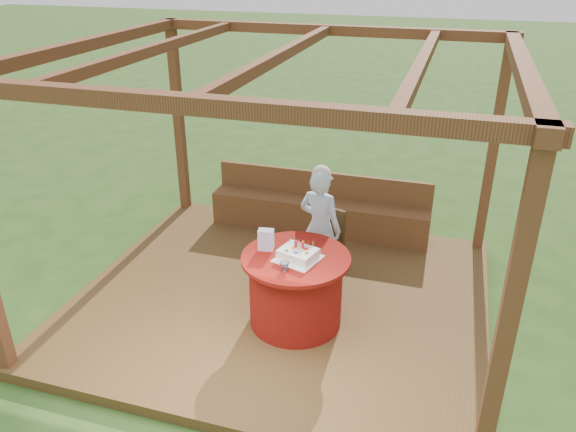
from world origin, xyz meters
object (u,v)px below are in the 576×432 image
at_px(table, 296,289).
at_px(chair, 326,240).
at_px(bench, 319,212).
at_px(birthday_cake, 298,254).
at_px(elderly_woman, 320,226).
at_px(drinking_glass, 284,266).
at_px(gift_bag, 266,240).

height_order(table, chair, chair).
relative_size(bench, birthday_cake, 6.09).
distance_m(elderly_woman, drinking_glass, 1.13).
bearing_deg(elderly_woman, birthday_cake, -90.38).
xyz_separation_m(chair, drinking_glass, (-0.09, -1.33, 0.38)).
height_order(bench, birthday_cake, birthday_cake).
xyz_separation_m(gift_bag, drinking_glass, (0.30, -0.34, -0.07)).
xyz_separation_m(table, chair, (0.06, 1.04, 0.05)).
xyz_separation_m(table, drinking_glass, (-0.03, -0.29, 0.43)).
relative_size(elderly_woman, drinking_glass, 15.86).
xyz_separation_m(table, elderly_woman, (0.04, 0.83, 0.33)).
distance_m(birthday_cake, drinking_glass, 0.26).
height_order(chair, birthday_cake, birthday_cake).
height_order(table, gift_bag, gift_bag).
xyz_separation_m(birthday_cake, gift_bag, (-0.37, 0.09, 0.06)).
bearing_deg(bench, elderly_woman, -75.85).
distance_m(gift_bag, drinking_glass, 0.46).
relative_size(birthday_cake, drinking_glass, 5.36).
bearing_deg(gift_bag, bench, 80.18).
xyz_separation_m(bench, table, (0.29, -2.15, 0.13)).
height_order(chair, elderly_woman, elderly_woman).
bearing_deg(elderly_woman, bench, 104.15).
height_order(table, birthday_cake, birthday_cake).
relative_size(chair, birthday_cake, 1.69).
distance_m(bench, elderly_woman, 1.43).
relative_size(table, chair, 1.32).
bearing_deg(elderly_woman, chair, 83.42).
bearing_deg(birthday_cake, elderly_woman, 89.62).
bearing_deg(table, gift_bag, 171.16).
distance_m(bench, drinking_glass, 2.52).
height_order(elderly_woman, birthday_cake, elderly_woman).
relative_size(bench, chair, 3.59).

